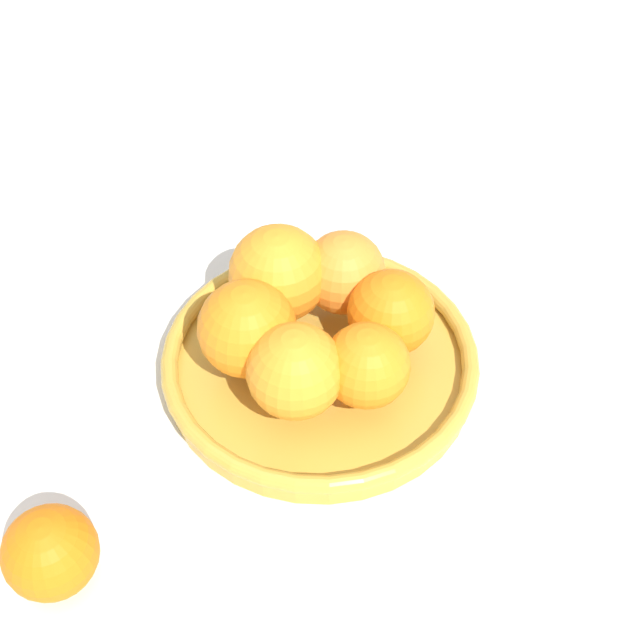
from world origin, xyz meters
name	(u,v)px	position (x,y,z in m)	size (l,w,h in m)	color
ground_plane	(320,373)	(0.00, 0.00, 0.00)	(4.00, 4.00, 0.00)	silver
fruit_bowl	(320,362)	(0.00, 0.00, 0.01)	(0.26, 0.26, 0.03)	gold
orange_pile	(312,316)	(0.00, 0.01, 0.06)	(0.18, 0.17, 0.08)	orange
stray_orange	(50,553)	(-0.23, 0.11, 0.03)	(0.06, 0.06, 0.06)	orange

